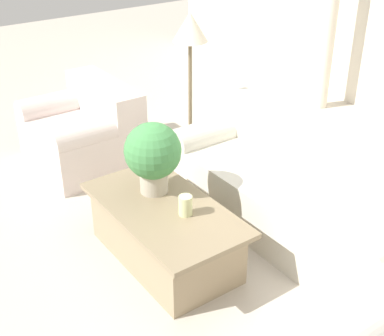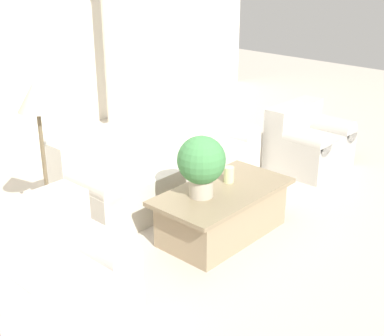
{
  "view_description": "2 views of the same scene",
  "coord_description": "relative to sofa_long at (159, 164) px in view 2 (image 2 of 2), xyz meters",
  "views": [
    {
      "loc": [
        2.76,
        -2.27,
        2.61
      ],
      "look_at": [
        -0.19,
        -0.16,
        0.62
      ],
      "focal_mm": 50.0,
      "sensor_mm": 36.0,
      "label": 1
    },
    {
      "loc": [
        -3.54,
        -3.31,
        2.54
      ],
      "look_at": [
        -0.15,
        -0.23,
        0.64
      ],
      "focal_mm": 50.0,
      "sensor_mm": 36.0,
      "label": 2
    }
  ],
  "objects": [
    {
      "name": "floor_lamp",
      "position": [
        -1.45,
        -0.06,
        0.95
      ],
      "size": [
        0.33,
        0.33,
        1.53
      ],
      "color": "brown",
      "rests_on": "ground_plane"
    },
    {
      "name": "armchair",
      "position": [
        1.72,
        -0.83,
        0.01
      ],
      "size": [
        0.9,
        0.77,
        0.77
      ],
      "color": "#B7B2A8",
      "rests_on": "ground_plane"
    },
    {
      "name": "ground_plane",
      "position": [
        -0.24,
        -0.61,
        -0.33
      ],
      "size": [
        16.0,
        16.0,
        0.0
      ],
      "primitive_type": "plane",
      "color": "#BCB2A3"
    },
    {
      "name": "loveseat",
      "position": [
        -2.11,
        -0.9,
        0.02
      ],
      "size": [
        1.13,
        0.92,
        0.8
      ],
      "color": "beige",
      "rests_on": "ground_plane"
    },
    {
      "name": "wall_back",
      "position": [
        -0.24,
        2.62,
        1.27
      ],
      "size": [
        10.0,
        0.06,
        3.2
      ],
      "color": "silver",
      "rests_on": "ground_plane"
    },
    {
      "name": "potted_plant",
      "position": [
        -0.52,
        -1.07,
        0.46
      ],
      "size": [
        0.43,
        0.43,
        0.56
      ],
      "color": "#B2A893",
      "rests_on": "coffee_table"
    },
    {
      "name": "sofa_long",
      "position": [
        0.0,
        0.0,
        0.0
      ],
      "size": [
        2.37,
        0.92,
        0.8
      ],
      "color": "beige",
      "rests_on": "ground_plane"
    },
    {
      "name": "pillar_candle",
      "position": [
        -0.11,
        -1.06,
        0.21
      ],
      "size": [
        0.1,
        0.1,
        0.15
      ],
      "color": "beige",
      "rests_on": "coffee_table"
    },
    {
      "name": "coffee_table",
      "position": [
        -0.29,
        -1.13,
        -0.09
      ],
      "size": [
        1.34,
        0.72,
        0.47
      ],
      "color": "#998466",
      "rests_on": "ground_plane"
    },
    {
      "name": "column_right",
      "position": [
        1.16,
        2.18,
        0.84
      ],
      "size": [
        0.23,
        0.23,
        2.29
      ],
      "color": "beige",
      "rests_on": "ground_plane"
    }
  ]
}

